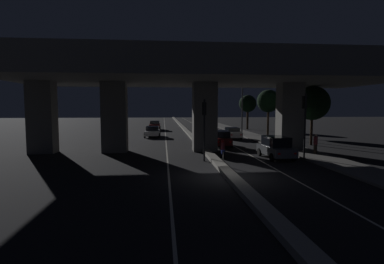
{
  "coord_description": "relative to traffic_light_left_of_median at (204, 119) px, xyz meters",
  "views": [
    {
      "loc": [
        -3.77,
        -16.88,
        4.01
      ],
      "look_at": [
        -0.19,
        20.38,
        0.9
      ],
      "focal_mm": 28.0,
      "sensor_mm": 36.0,
      "label": 1
    }
  ],
  "objects": [
    {
      "name": "lane_line_right_inner",
      "position": [
        4.22,
        29.91,
        -3.13
      ],
      "size": [
        0.12,
        126.0,
        0.0
      ],
      "primitive_type": "cube",
      "color": "beige",
      "rests_on": "ground_plane"
    },
    {
      "name": "car_dark_red_second_oncoming",
      "position": [
        -4.52,
        31.21,
        -2.32
      ],
      "size": [
        2.0,
        4.82,
        1.58
      ],
      "rotation": [
        0.0,
        0.0,
        -1.58
      ],
      "color": "#591414",
      "rests_on": "ground_plane"
    },
    {
      "name": "car_white_third",
      "position": [
        5.67,
        15.28,
        -2.39
      ],
      "size": [
        1.96,
        4.08,
        1.45
      ],
      "rotation": [
        0.0,
        0.0,
        1.61
      ],
      "color": "silver",
      "rests_on": "ground_plane"
    },
    {
      "name": "roadside_tree_kerbside_near",
      "position": [
        12.59,
        8.23,
        1.3
      ],
      "size": [
        3.59,
        3.59,
        6.24
      ],
      "color": "#2D2116",
      "rests_on": "ground_plane"
    },
    {
      "name": "median_divider",
      "position": [
        0.75,
        29.91,
        -2.99
      ],
      "size": [
        0.69,
        126.0,
        0.28
      ],
      "primitive_type": "cube",
      "color": "gray",
      "rests_on": "ground_plane"
    },
    {
      "name": "car_dark_red_second",
      "position": [
        2.88,
        8.08,
        -2.3
      ],
      "size": [
        1.97,
        4.09,
        1.61
      ],
      "rotation": [
        0.0,
        0.0,
        1.52
      ],
      "color": "#591414",
      "rests_on": "ground_plane"
    },
    {
      "name": "roadside_tree_kerbside_far",
      "position": [
        12.19,
        31.05,
        1.49
      ],
      "size": [
        3.1,
        3.1,
        6.22
      ],
      "color": "#38281C",
      "rests_on": "ground_plane"
    },
    {
      "name": "elevated_overpass",
      "position": [
        0.47,
        5.17,
        3.87
      ],
      "size": [
        34.2,
        13.75,
        9.29
      ],
      "color": "slate",
      "rests_on": "ground_plane"
    },
    {
      "name": "lane_line_left_inner",
      "position": [
        -2.73,
        29.91,
        -3.13
      ],
      "size": [
        0.12,
        126.0,
        0.0
      ],
      "primitive_type": "cube",
      "color": "beige",
      "rests_on": "ground_plane"
    },
    {
      "name": "car_grey_lead",
      "position": [
        5.76,
        0.55,
        -2.24
      ],
      "size": [
        2.0,
        4.09,
        1.73
      ],
      "rotation": [
        0.0,
        0.0,
        1.61
      ],
      "color": "#515459",
      "rests_on": "ground_plane"
    },
    {
      "name": "traffic_light_right_of_median",
      "position": [
        7.75,
        -0.01,
        0.31
      ],
      "size": [
        0.3,
        0.49,
        5.06
      ],
      "color": "black",
      "rests_on": "ground_plane"
    },
    {
      "name": "motorcycle_red_filtering_mid",
      "position": [
        1.37,
        9.25,
        -2.54
      ],
      "size": [
        0.34,
        1.95,
        1.38
      ],
      "rotation": [
        0.0,
        0.0,
        1.62
      ],
      "color": "black",
      "rests_on": "ground_plane"
    },
    {
      "name": "traffic_light_left_of_median",
      "position": [
        0.0,
        0.0,
        0.0
      ],
      "size": [
        0.3,
        0.49,
        4.58
      ],
      "color": "black",
      "rests_on": "ground_plane"
    },
    {
      "name": "motorcycle_blue_filtering_near",
      "position": [
        1.62,
        1.05,
        -2.51
      ],
      "size": [
        0.34,
        1.85,
        1.46
      ],
      "rotation": [
        0.0,
        0.0,
        1.49
      ],
      "color": "black",
      "rests_on": "ground_plane"
    },
    {
      "name": "roadside_tree_kerbside_mid",
      "position": [
        12.16,
        20.29,
        1.75
      ],
      "size": [
        3.28,
        3.28,
        6.55
      ],
      "color": "#38281C",
      "rests_on": "ground_plane"
    },
    {
      "name": "sidewalk_right",
      "position": [
        9.12,
        22.91,
        -3.06
      ],
      "size": [
        2.93,
        126.0,
        0.15
      ],
      "primitive_type": "cube",
      "color": "#5B5956",
      "rests_on": "ground_plane"
    },
    {
      "name": "pedestrian_on_sidewalk",
      "position": [
        9.54,
        1.56,
        -2.16
      ],
      "size": [
        0.33,
        0.33,
        1.64
      ],
      "color": "#2D261E",
      "rests_on": "sidewalk_right"
    },
    {
      "name": "ground_plane",
      "position": [
        0.75,
        -5.09,
        -3.13
      ],
      "size": [
        200.0,
        200.0,
        0.0
      ],
      "primitive_type": "plane",
      "color": "black"
    },
    {
      "name": "street_lamp",
      "position": [
        7.97,
        20.55,
        1.64
      ],
      "size": [
        2.74,
        0.32,
        7.99
      ],
      "color": "#2D2D30",
      "rests_on": "ground_plane"
    },
    {
      "name": "car_dark_green_fourth",
      "position": [
        2.63,
        22.4,
        -2.33
      ],
      "size": [
        2.08,
        4.03,
        1.53
      ],
      "rotation": [
        0.0,
        0.0,
        1.54
      ],
      "color": "black",
      "rests_on": "ground_plane"
    },
    {
      "name": "car_white_lead_oncoming",
      "position": [
        -4.5,
        18.75,
        -2.4
      ],
      "size": [
        2.12,
        4.43,
        1.42
      ],
      "rotation": [
        0.0,
        0.0,
        -1.6
      ],
      "color": "silver",
      "rests_on": "ground_plane"
    }
  ]
}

